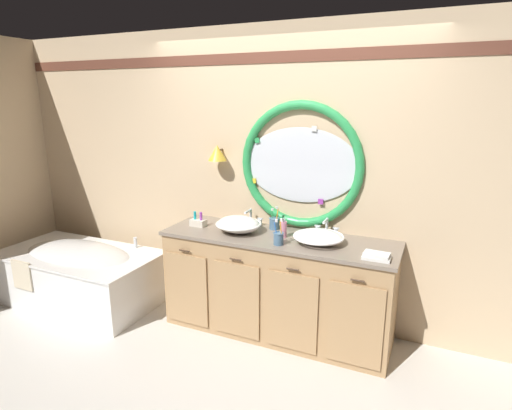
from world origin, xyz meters
name	(u,v)px	position (x,y,z in m)	size (l,w,h in m)	color
ground_plane	(256,343)	(0.00, 0.00, 0.00)	(14.00, 14.00, 0.00)	silver
back_wall_assembly	(284,177)	(0.01, 0.59, 1.31)	(6.40, 0.26, 2.60)	#D6B78E
vanity_counter	(277,284)	(0.09, 0.25, 0.44)	(1.97, 0.63, 0.87)	tan
bathtub	(80,271)	(-1.91, -0.03, 0.32)	(1.58, 0.85, 0.62)	white
sink_basin_left	(239,224)	(-0.26, 0.23, 0.94)	(0.40, 0.40, 0.14)	white
sink_basin_right	(319,237)	(0.44, 0.23, 0.93)	(0.41, 0.41, 0.11)	white
faucet_set_left	(250,218)	(-0.26, 0.47, 0.94)	(0.24, 0.14, 0.15)	silver
faucet_set_right	(326,228)	(0.44, 0.47, 0.93)	(0.21, 0.14, 0.15)	silver
toothbrush_holder_left	(274,223)	(-0.01, 0.43, 0.93)	(0.09, 0.09, 0.21)	slate
toothbrush_holder_right	(279,238)	(0.17, 0.07, 0.93)	(0.09, 0.09, 0.22)	slate
soap_dispenser	(283,229)	(0.14, 0.25, 0.95)	(0.06, 0.06, 0.17)	pink
folded_hand_towel	(377,256)	(0.92, 0.07, 0.90)	(0.20, 0.12, 0.05)	white
toiletry_basket	(198,222)	(-0.67, 0.23, 0.91)	(0.14, 0.09, 0.13)	beige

